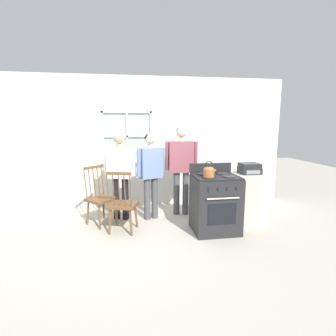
{
  "coord_description": "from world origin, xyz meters",
  "views": [
    {
      "loc": [
        -0.21,
        -4.15,
        1.75
      ],
      "look_at": [
        0.47,
        0.17,
        1.0
      ],
      "focal_mm": 28.0,
      "sensor_mm": 36.0,
      "label": 1
    }
  ],
  "objects_px": {
    "person_adult_right": "(181,162)",
    "stereo": "(249,169)",
    "potted_plant": "(119,157)",
    "person_elderly_left": "(120,167)",
    "person_teen_center": "(151,169)",
    "side_counter": "(247,199)",
    "stove": "(215,203)",
    "kettle": "(209,171)",
    "chair_near_wall": "(123,205)",
    "chair_by_window": "(100,199)"
  },
  "relations": [
    {
      "from": "chair_near_wall",
      "to": "potted_plant",
      "type": "relative_size",
      "value": 3.2
    },
    {
      "from": "stereo",
      "to": "potted_plant",
      "type": "bearing_deg",
      "value": 148.92
    },
    {
      "from": "stove",
      "to": "person_elderly_left",
      "type": "bearing_deg",
      "value": 152.64
    },
    {
      "from": "stove",
      "to": "stereo",
      "type": "bearing_deg",
      "value": 16.49
    },
    {
      "from": "chair_near_wall",
      "to": "side_counter",
      "type": "relative_size",
      "value": 1.13
    },
    {
      "from": "chair_near_wall",
      "to": "person_teen_center",
      "type": "distance_m",
      "value": 0.87
    },
    {
      "from": "chair_by_window",
      "to": "side_counter",
      "type": "relative_size",
      "value": 1.13
    },
    {
      "from": "stereo",
      "to": "chair_by_window",
      "type": "bearing_deg",
      "value": 170.65
    },
    {
      "from": "chair_by_window",
      "to": "stereo",
      "type": "height_order",
      "value": "stereo"
    },
    {
      "from": "person_adult_right",
      "to": "side_counter",
      "type": "bearing_deg",
      "value": -23.94
    },
    {
      "from": "chair_by_window",
      "to": "potted_plant",
      "type": "height_order",
      "value": "potted_plant"
    },
    {
      "from": "person_adult_right",
      "to": "stove",
      "type": "relative_size",
      "value": 1.56
    },
    {
      "from": "person_adult_right",
      "to": "stereo",
      "type": "xyz_separation_m",
      "value": [
        1.04,
        -0.68,
        -0.04
      ]
    },
    {
      "from": "person_adult_right",
      "to": "stereo",
      "type": "relative_size",
      "value": 4.96
    },
    {
      "from": "kettle",
      "to": "potted_plant",
      "type": "relative_size",
      "value": 0.78
    },
    {
      "from": "potted_plant",
      "to": "stereo",
      "type": "height_order",
      "value": "potted_plant"
    },
    {
      "from": "chair_near_wall",
      "to": "person_adult_right",
      "type": "relative_size",
      "value": 0.6
    },
    {
      "from": "kettle",
      "to": "chair_near_wall",
      "type": "bearing_deg",
      "value": 165.82
    },
    {
      "from": "person_adult_right",
      "to": "stereo",
      "type": "height_order",
      "value": "person_adult_right"
    },
    {
      "from": "kettle",
      "to": "side_counter",
      "type": "xyz_separation_m",
      "value": [
        0.82,
        0.35,
        -0.57
      ]
    },
    {
      "from": "person_adult_right",
      "to": "person_teen_center",
      "type": "bearing_deg",
      "value": -157.39
    },
    {
      "from": "chair_near_wall",
      "to": "person_elderly_left",
      "type": "relative_size",
      "value": 0.64
    },
    {
      "from": "chair_by_window",
      "to": "person_elderly_left",
      "type": "distance_m",
      "value": 0.65
    },
    {
      "from": "person_elderly_left",
      "to": "side_counter",
      "type": "bearing_deg",
      "value": 2.12
    },
    {
      "from": "chair_by_window",
      "to": "person_elderly_left",
      "type": "height_order",
      "value": "person_elderly_left"
    },
    {
      "from": "chair_near_wall",
      "to": "person_adult_right",
      "type": "distance_m",
      "value": 1.42
    },
    {
      "from": "stereo",
      "to": "side_counter",
      "type": "bearing_deg",
      "value": 90.0
    },
    {
      "from": "side_counter",
      "to": "chair_by_window",
      "type": "bearing_deg",
      "value": 171.11
    },
    {
      "from": "person_adult_right",
      "to": "stove",
      "type": "distance_m",
      "value": 1.1
    },
    {
      "from": "person_teen_center",
      "to": "side_counter",
      "type": "xyz_separation_m",
      "value": [
        1.64,
        -0.5,
        -0.49
      ]
    },
    {
      "from": "person_elderly_left",
      "to": "person_adult_right",
      "type": "height_order",
      "value": "person_adult_right"
    },
    {
      "from": "person_teen_center",
      "to": "stereo",
      "type": "xyz_separation_m",
      "value": [
        1.64,
        -0.52,
        0.05
      ]
    },
    {
      "from": "chair_near_wall",
      "to": "potted_plant",
      "type": "distance_m",
      "value": 1.46
    },
    {
      "from": "person_elderly_left",
      "to": "person_adult_right",
      "type": "xyz_separation_m",
      "value": [
        1.14,
        0.08,
        0.06
      ]
    },
    {
      "from": "stove",
      "to": "person_adult_right",
      "type": "bearing_deg",
      "value": 113.53
    },
    {
      "from": "chair_near_wall",
      "to": "stove",
      "type": "bearing_deg",
      "value": -170.92
    },
    {
      "from": "person_elderly_left",
      "to": "person_teen_center",
      "type": "relative_size",
      "value": 1.01
    },
    {
      "from": "person_elderly_left",
      "to": "person_adult_right",
      "type": "distance_m",
      "value": 1.15
    },
    {
      "from": "kettle",
      "to": "potted_plant",
      "type": "distance_m",
      "value": 2.17
    },
    {
      "from": "chair_by_window",
      "to": "person_elderly_left",
      "type": "bearing_deg",
      "value": -17.29
    },
    {
      "from": "person_adult_right",
      "to": "chair_by_window",
      "type": "bearing_deg",
      "value": -162.0
    },
    {
      "from": "person_elderly_left",
      "to": "person_adult_right",
      "type": "bearing_deg",
      "value": 20.96
    },
    {
      "from": "chair_near_wall",
      "to": "stereo",
      "type": "distance_m",
      "value": 2.21
    },
    {
      "from": "chair_near_wall",
      "to": "side_counter",
      "type": "height_order",
      "value": "chair_near_wall"
    },
    {
      "from": "chair_by_window",
      "to": "person_adult_right",
      "type": "height_order",
      "value": "person_adult_right"
    },
    {
      "from": "stove",
      "to": "potted_plant",
      "type": "xyz_separation_m",
      "value": [
        -1.56,
        1.54,
        0.58
      ]
    },
    {
      "from": "chair_by_window",
      "to": "stove",
      "type": "distance_m",
      "value": 1.97
    },
    {
      "from": "person_teen_center",
      "to": "stove",
      "type": "distance_m",
      "value": 1.3
    },
    {
      "from": "potted_plant",
      "to": "person_elderly_left",
      "type": "bearing_deg",
      "value": -87.41
    },
    {
      "from": "stove",
      "to": "stereo",
      "type": "distance_m",
      "value": 0.86
    }
  ]
}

